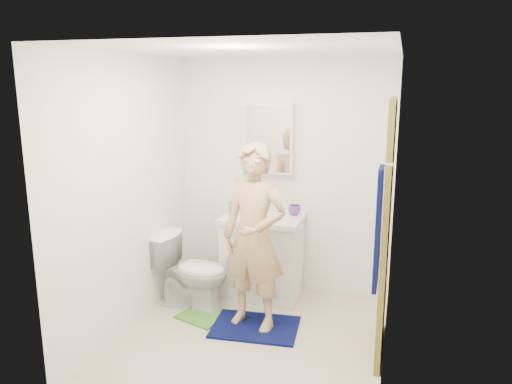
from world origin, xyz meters
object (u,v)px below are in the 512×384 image
(towel, at_px, (378,229))
(toilet, at_px, (192,271))
(vanity_cabinet, at_px, (263,258))
(man, at_px, (254,237))
(toothbrush_cup, at_px, (295,210))
(soap_dispenser, at_px, (233,206))
(medicine_cabinet, at_px, (269,138))

(towel, distance_m, toilet, 2.24)
(towel, bearing_deg, vanity_cabinet, 128.47)
(vanity_cabinet, bearing_deg, towel, -51.53)
(toilet, height_order, man, man)
(towel, height_order, toothbrush_cup, towel)
(toilet, height_order, toothbrush_cup, toothbrush_cup)
(vanity_cabinet, xyz_separation_m, toothbrush_cup, (0.30, 0.13, 0.50))
(toilet, height_order, soap_dispenser, soap_dispenser)
(vanity_cabinet, height_order, toothbrush_cup, toothbrush_cup)
(soap_dispenser, relative_size, toothbrush_cup, 1.40)
(toilet, bearing_deg, vanity_cabinet, -48.10)
(toilet, bearing_deg, medicine_cabinet, -36.47)
(medicine_cabinet, height_order, toilet, medicine_cabinet)
(medicine_cabinet, bearing_deg, soap_dispenser, -139.45)
(man, bearing_deg, toilet, 174.57)
(toilet, relative_size, man, 0.44)
(medicine_cabinet, xyz_separation_m, man, (0.11, -0.90, -0.75))
(toothbrush_cup, relative_size, man, 0.08)
(toothbrush_cup, bearing_deg, toilet, -147.26)
(medicine_cabinet, distance_m, toilet, 1.52)
(towel, height_order, man, man)
(vanity_cabinet, height_order, towel, towel)
(medicine_cabinet, relative_size, man, 0.42)
(soap_dispenser, bearing_deg, vanity_cabinet, 6.03)
(soap_dispenser, height_order, toothbrush_cup, soap_dispenser)
(medicine_cabinet, xyz_separation_m, toothbrush_cup, (0.30, -0.10, -0.70))
(vanity_cabinet, relative_size, towel, 1.00)
(vanity_cabinet, xyz_separation_m, towel, (1.18, -1.48, 0.85))
(medicine_cabinet, relative_size, towel, 0.87)
(towel, relative_size, man, 0.49)
(soap_dispenser, xyz_separation_m, man, (0.41, -0.65, -0.09))
(medicine_cabinet, bearing_deg, vanity_cabinet, -90.00)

